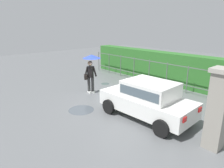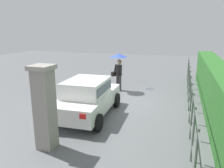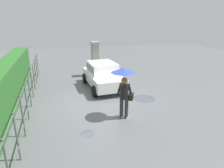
{
  "view_description": "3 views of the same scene",
  "coord_description": "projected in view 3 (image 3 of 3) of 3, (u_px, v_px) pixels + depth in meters",
  "views": [
    {
      "loc": [
        6.37,
        -6.39,
        3.53
      ],
      "look_at": [
        -0.44,
        -0.37,
        0.83
      ],
      "focal_mm": 32.1,
      "sensor_mm": 36.0,
      "label": 1
    },
    {
      "loc": [
        9.37,
        2.88,
        3.36
      ],
      "look_at": [
        -0.24,
        -0.21,
        0.82
      ],
      "focal_mm": 35.29,
      "sensor_mm": 36.0,
      "label": 2
    },
    {
      "loc": [
        -8.85,
        2.13,
        3.81
      ],
      "look_at": [
        0.2,
        -0.61,
        0.71
      ],
      "focal_mm": 31.41,
      "sensor_mm": 36.0,
      "label": 3
    }
  ],
  "objects": [
    {
      "name": "puddle_near",
      "position": [
        144.0,
        98.0,
        9.97
      ],
      "size": [
        1.1,
        1.1,
        0.0
      ],
      "primitive_type": "cylinder",
      "color": "#4C545B",
      "rests_on": "ground"
    },
    {
      "name": "car",
      "position": [
        103.0,
        74.0,
        11.39
      ],
      "size": [
        3.8,
        1.98,
        1.48
      ],
      "rotation": [
        0.0,
        0.0,
        3.18
      ],
      "color": "white",
      "rests_on": "ground"
    },
    {
      "name": "ground_plane",
      "position": [
        101.0,
        100.0,
        9.82
      ],
      "size": [
        40.0,
        40.0,
        0.0
      ],
      "primitive_type": "plane",
      "color": "slate"
    },
    {
      "name": "pedestrian",
      "position": [
        124.0,
        83.0,
        7.61
      ],
      "size": [
        0.92,
        0.92,
        2.07
      ],
      "rotation": [
        0.0,
        0.0,
        -0.54
      ],
      "color": "#333333",
      "rests_on": "ground"
    },
    {
      "name": "gate_pillar",
      "position": [
        95.0,
        59.0,
        13.66
      ],
      "size": [
        0.6,
        0.6,
        2.42
      ],
      "color": "gray",
      "rests_on": "ground"
    },
    {
      "name": "hedge_row",
      "position": [
        3.0,
        89.0,
        8.46
      ],
      "size": [
        13.59,
        0.9,
        1.9
      ],
      "primitive_type": "cube",
      "color": "#2D6B28",
      "rests_on": "ground"
    },
    {
      "name": "puddle_far",
      "position": [
        88.0,
        134.0,
        6.88
      ],
      "size": [
        0.52,
        0.52,
        0.0
      ],
      "primitive_type": "cylinder",
      "color": "#4C545B",
      "rests_on": "ground"
    },
    {
      "name": "fence_section",
      "position": [
        29.0,
        90.0,
        8.78
      ],
      "size": [
        12.64,
        0.05,
        1.5
      ],
      "color": "#59605B",
      "rests_on": "ground"
    }
  ]
}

